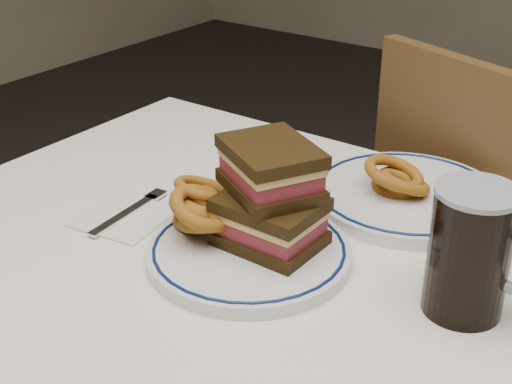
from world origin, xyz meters
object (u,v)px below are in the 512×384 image
Objects in this scene: reuben_sandwich at (270,195)px; chair_far at (490,261)px; beer_mug at (472,251)px; far_plate at (407,195)px; main_plate at (249,252)px.

chair_far is at bearing 74.43° from reuben_sandwich.
chair_far reaches higher than beer_mug.
main_plate is at bearing -109.99° from far_plate.
main_plate is 1.70× the size of beer_mug.
far_plate is (-0.18, 0.22, -0.07)m from beer_mug.
main_plate is at bearing -105.76° from chair_far.
chair_far is at bearing 102.34° from beer_mug.
main_plate is at bearing -108.80° from reuben_sandwich.
chair_far is 3.35× the size of main_plate.
chair_far is at bearing 78.28° from far_plate.
far_plate is (0.10, 0.28, 0.00)m from main_plate.
main_plate is (-0.17, -0.59, 0.25)m from chair_far.
far_plate reaches higher than main_plate.
main_plate is 0.93× the size of far_plate.
beer_mug is at bearing 12.10° from main_plate.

